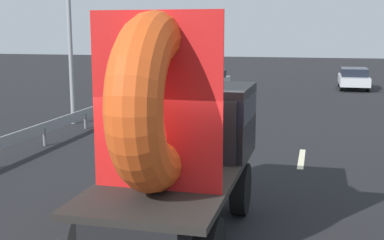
% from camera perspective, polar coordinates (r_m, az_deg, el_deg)
% --- Properties ---
extents(flatbed_truck, '(2.02, 4.63, 3.72)m').
position_cam_1_polar(flatbed_truck, '(8.31, -1.30, -1.08)').
color(flatbed_truck, black).
rests_on(flatbed_truck, ground_plane).
extents(distant_sedan, '(1.63, 3.81, 1.24)m').
position_cam_1_polar(distant_sedan, '(28.34, 2.10, 4.51)').
color(distant_sedan, black).
rests_on(distant_sedan, ground_plane).
extents(traffic_light, '(0.42, 0.36, 6.63)m').
position_cam_1_polar(traffic_light, '(19.06, -13.85, 12.30)').
color(traffic_light, gray).
rests_on(traffic_light, ground_plane).
extents(guardrail, '(0.10, 11.09, 0.71)m').
position_cam_1_polar(guardrail, '(14.59, -19.25, -1.96)').
color(guardrail, gray).
rests_on(guardrail, ground_plane).
extents(lane_dash_left_far, '(0.16, 2.19, 0.01)m').
position_cam_1_polar(lane_dash_left_far, '(14.55, -2.32, -3.53)').
color(lane_dash_left_far, beige).
rests_on(lane_dash_left_far, ground_plane).
extents(lane_dash_right_far, '(0.16, 2.19, 0.01)m').
position_cam_1_polar(lane_dash_right_far, '(13.99, 12.36, -4.32)').
color(lane_dash_right_far, beige).
rests_on(lane_dash_right_far, ground_plane).
extents(oncoming_car, '(1.66, 3.86, 1.26)m').
position_cam_1_polar(oncoming_car, '(31.44, 17.92, 4.59)').
color(oncoming_car, black).
rests_on(oncoming_car, ground_plane).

